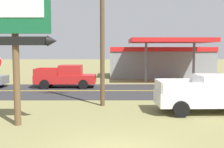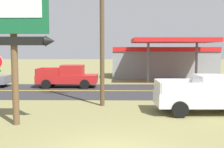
# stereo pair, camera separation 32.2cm
# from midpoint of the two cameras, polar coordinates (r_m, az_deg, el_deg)

# --- Properties ---
(road_asphalt) EXTENTS (140.00, 8.00, 0.02)m
(road_asphalt) POSITION_cam_midpoint_polar(r_m,az_deg,el_deg) (21.21, 0.64, -3.63)
(road_asphalt) COLOR #2B2B2D
(road_asphalt) RESTS_ON ground
(road_centre_line) EXTENTS (126.00, 0.20, 0.01)m
(road_centre_line) POSITION_cam_midpoint_polar(r_m,az_deg,el_deg) (21.21, 0.64, -3.59)
(road_centre_line) COLOR gold
(road_centre_line) RESTS_ON road_asphalt
(motel_sign) EXTENTS (3.33, 0.54, 6.12)m
(motel_sign) POSITION_cam_midpoint_polar(r_m,az_deg,el_deg) (11.92, -19.55, 9.63)
(motel_sign) COLOR brown
(motel_sign) RESTS_ON ground
(utility_pole) EXTENTS (1.87, 0.26, 9.09)m
(utility_pole) POSITION_cam_midpoint_polar(r_m,az_deg,el_deg) (15.43, -1.54, 11.12)
(utility_pole) COLOR brown
(utility_pole) RESTS_ON ground
(gas_station) EXTENTS (12.00, 11.50, 4.40)m
(gas_station) POSITION_cam_midpoint_polar(r_m,az_deg,el_deg) (32.76, 11.03, 2.74)
(gas_station) COLOR gray
(gas_station) RESTS_ON ground
(pickup_white_parked_on_lawn) EXTENTS (5.23, 2.30, 1.96)m
(pickup_white_parked_on_lawn) POSITION_cam_midpoint_polar(r_m,az_deg,el_deg) (14.61, 20.45, -4.12)
(pickup_white_parked_on_lawn) COLOR silver
(pickup_white_parked_on_lawn) RESTS_ON ground
(pickup_red_on_road) EXTENTS (5.20, 2.24, 1.96)m
(pickup_red_on_road) POSITION_cam_midpoint_polar(r_m,az_deg,el_deg) (23.42, -8.99, -0.52)
(pickup_red_on_road) COLOR red
(pickup_red_on_road) RESTS_ON ground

